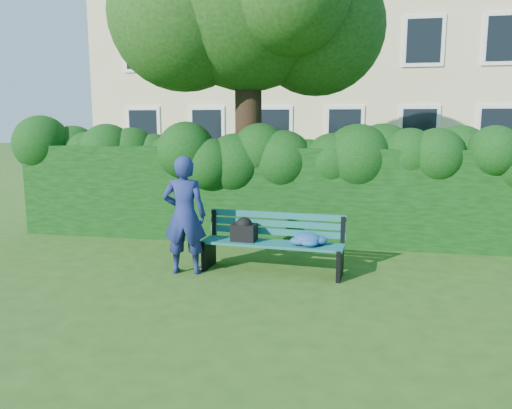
# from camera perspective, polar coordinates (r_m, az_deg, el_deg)

# --- Properties ---
(ground) EXTENTS (80.00, 80.00, 0.00)m
(ground) POSITION_cam_1_polar(r_m,az_deg,el_deg) (7.72, -0.86, -7.70)
(ground) COLOR #2C4C18
(ground) RESTS_ON ground
(apartment_building) EXTENTS (16.00, 8.08, 12.00)m
(apartment_building) POSITION_cam_1_polar(r_m,az_deg,el_deg) (21.57, 7.23, 19.37)
(apartment_building) COLOR #CCC189
(apartment_building) RESTS_ON ground
(hedge) EXTENTS (10.00, 1.00, 1.80)m
(hedge) POSITION_cam_1_polar(r_m,az_deg,el_deg) (9.63, 1.82, 1.25)
(hedge) COLOR black
(hedge) RESTS_ON ground
(tree) EXTENTS (5.25, 4.43, 6.50)m
(tree) POSITION_cam_1_polar(r_m,az_deg,el_deg) (10.51, -0.42, 22.23)
(tree) COLOR black
(tree) RESTS_ON ground
(park_bench) EXTENTS (2.19, 0.74, 0.89)m
(park_bench) POSITION_cam_1_polar(r_m,az_deg,el_deg) (7.59, 2.30, -4.05)
(park_bench) COLOR #11574E
(park_bench) RESTS_ON ground
(man_reading) EXTENTS (0.70, 0.51, 1.79)m
(man_reading) POSITION_cam_1_polar(r_m,az_deg,el_deg) (7.54, -8.17, -1.22)
(man_reading) COLOR navy
(man_reading) RESTS_ON ground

